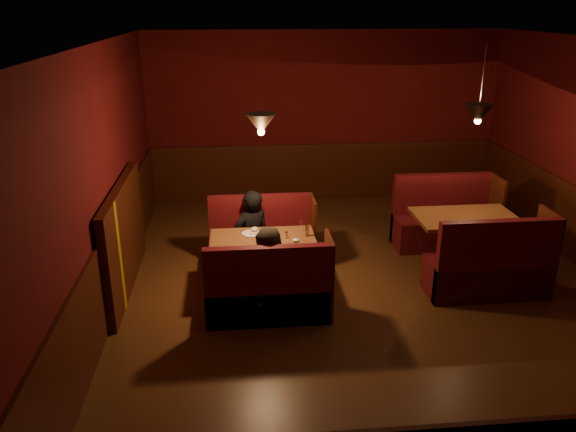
{
  "coord_description": "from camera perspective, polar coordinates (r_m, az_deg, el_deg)",
  "views": [
    {
      "loc": [
        -1.57,
        -5.98,
        3.28
      ],
      "look_at": [
        -0.96,
        0.15,
        0.95
      ],
      "focal_mm": 35.0,
      "sensor_mm": 36.0,
      "label": 1
    }
  ],
  "objects": [
    {
      "name": "second_bench_near",
      "position": [
        7.08,
        19.9,
        -5.28
      ],
      "size": [
        1.43,
        0.54,
        1.02
      ],
      "color": "#57161A",
      "rests_on": "ground"
    },
    {
      "name": "second_table",
      "position": [
        7.63,
        17.5,
        -1.33
      ],
      "size": [
        1.3,
        0.83,
        0.73
      ],
      "color": "#583111",
      "rests_on": "ground"
    },
    {
      "name": "main_table",
      "position": [
        6.73,
        -2.43,
        -3.53
      ],
      "size": [
        1.25,
        0.76,
        0.88
      ],
      "color": "#583111",
      "rests_on": "ground"
    },
    {
      "name": "diner_b",
      "position": [
        6.05,
        -1.67,
        -4.5
      ],
      "size": [
        0.79,
        0.68,
        1.41
      ],
      "primitive_type": "imported",
      "rotation": [
        0.0,
        0.0,
        -0.23
      ],
      "color": "#3E342B",
      "rests_on": "ground"
    },
    {
      "name": "second_bench_far",
      "position": [
        8.38,
        15.54,
        -0.71
      ],
      "size": [
        1.43,
        0.54,
        1.02
      ],
      "color": "#57161A",
      "rests_on": "ground"
    },
    {
      "name": "room",
      "position": [
        6.55,
        6.02,
        0.71
      ],
      "size": [
        6.02,
        7.02,
        2.92
      ],
      "color": "#50321A",
      "rests_on": "ground"
    },
    {
      "name": "main_bench_far",
      "position": [
        7.47,
        -2.63,
        -2.82
      ],
      "size": [
        1.38,
        0.49,
        0.94
      ],
      "color": "#57161A",
      "rests_on": "ground"
    },
    {
      "name": "main_bench_near",
      "position": [
        6.2,
        -1.88,
        -8.06
      ],
      "size": [
        1.38,
        0.49,
        0.94
      ],
      "color": "#57161A",
      "rests_on": "ground"
    },
    {
      "name": "diner_a",
      "position": [
        7.3,
        -3.75,
        -0.03
      ],
      "size": [
        0.6,
        0.51,
        1.4
      ],
      "primitive_type": "imported",
      "rotation": [
        0.0,
        0.0,
        3.55
      ],
      "color": "black",
      "rests_on": "ground"
    }
  ]
}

